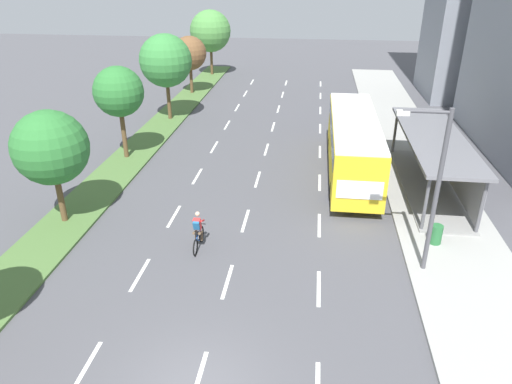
{
  "coord_description": "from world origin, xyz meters",
  "views": [
    {
      "loc": [
        2.95,
        -9.47,
        11.09
      ],
      "look_at": [
        0.42,
        10.75,
        1.2
      ],
      "focal_mm": 33.29,
      "sensor_mm": 36.0,
      "label": 1
    }
  ],
  "objects_px": {
    "bus": "(353,140)",
    "median_tree_third": "(119,92)",
    "median_tree_fourth": "(166,61)",
    "streetlight": "(434,182)",
    "median_tree_second": "(51,148)",
    "cyclist": "(198,232)",
    "bus_shelter": "(437,157)",
    "median_tree_fifth": "(190,53)",
    "trash_bin": "(436,234)",
    "median_tree_farthest": "(210,31)"
  },
  "relations": [
    {
      "from": "bus_shelter",
      "to": "median_tree_second",
      "type": "bearing_deg",
      "value": -161.78
    },
    {
      "from": "median_tree_farthest",
      "to": "cyclist",
      "type": "bearing_deg",
      "value": -79.06
    },
    {
      "from": "streetlight",
      "to": "trash_bin",
      "type": "distance_m",
      "value": 4.0
    },
    {
      "from": "trash_bin",
      "to": "median_tree_second",
      "type": "bearing_deg",
      "value": -179.93
    },
    {
      "from": "bus",
      "to": "median_tree_third",
      "type": "height_order",
      "value": "median_tree_third"
    },
    {
      "from": "median_tree_second",
      "to": "streetlight",
      "type": "xyz_separation_m",
      "value": [
        15.86,
        -1.97,
        0.15
      ]
    },
    {
      "from": "bus",
      "to": "median_tree_third",
      "type": "distance_m",
      "value": 13.97
    },
    {
      "from": "median_tree_third",
      "to": "median_tree_fifth",
      "type": "relative_size",
      "value": 1.1
    },
    {
      "from": "cyclist",
      "to": "trash_bin",
      "type": "height_order",
      "value": "cyclist"
    },
    {
      "from": "median_tree_second",
      "to": "trash_bin",
      "type": "distance_m",
      "value": 17.19
    },
    {
      "from": "bus",
      "to": "median_tree_third",
      "type": "bearing_deg",
      "value": 176.77
    },
    {
      "from": "cyclist",
      "to": "median_tree_second",
      "type": "distance_m",
      "value": 7.55
    },
    {
      "from": "median_tree_third",
      "to": "median_tree_fourth",
      "type": "xyz_separation_m",
      "value": [
        0.41,
        8.18,
        0.32
      ]
    },
    {
      "from": "median_tree_second",
      "to": "median_tree_fourth",
      "type": "height_order",
      "value": "median_tree_fourth"
    },
    {
      "from": "median_tree_fifth",
      "to": "median_tree_third",
      "type": "bearing_deg",
      "value": -90.33
    },
    {
      "from": "bus",
      "to": "median_tree_farthest",
      "type": "xyz_separation_m",
      "value": [
        -13.5,
        25.33,
        2.53
      ]
    },
    {
      "from": "bus",
      "to": "median_tree_third",
      "type": "relative_size",
      "value": 2.02
    },
    {
      "from": "median_tree_third",
      "to": "median_tree_farthest",
      "type": "height_order",
      "value": "median_tree_farthest"
    },
    {
      "from": "median_tree_fourth",
      "to": "trash_bin",
      "type": "bearing_deg",
      "value": -44.6
    },
    {
      "from": "median_tree_farthest",
      "to": "median_tree_third",
      "type": "bearing_deg",
      "value": -90.67
    },
    {
      "from": "median_tree_farthest",
      "to": "streetlight",
      "type": "height_order",
      "value": "median_tree_farthest"
    },
    {
      "from": "bus_shelter",
      "to": "median_tree_fourth",
      "type": "bearing_deg",
      "value": 149.37
    },
    {
      "from": "cyclist",
      "to": "median_tree_second",
      "type": "bearing_deg",
      "value": 168.21
    },
    {
      "from": "median_tree_fourth",
      "to": "trash_bin",
      "type": "relative_size",
      "value": 7.48
    },
    {
      "from": "cyclist",
      "to": "median_tree_third",
      "type": "bearing_deg",
      "value": 125.65
    },
    {
      "from": "median_tree_farthest",
      "to": "bus",
      "type": "bearing_deg",
      "value": -61.95
    },
    {
      "from": "streetlight",
      "to": "bus",
      "type": "bearing_deg",
      "value": 103.03
    },
    {
      "from": "bus_shelter",
      "to": "streetlight",
      "type": "relative_size",
      "value": 1.64
    },
    {
      "from": "median_tree_farthest",
      "to": "trash_bin",
      "type": "height_order",
      "value": "median_tree_farthest"
    },
    {
      "from": "bus",
      "to": "median_tree_second",
      "type": "height_order",
      "value": "median_tree_second"
    },
    {
      "from": "cyclist",
      "to": "median_tree_third",
      "type": "relative_size",
      "value": 0.33
    },
    {
      "from": "bus_shelter",
      "to": "cyclist",
      "type": "distance_m",
      "value": 13.41
    },
    {
      "from": "median_tree_fourth",
      "to": "streetlight",
      "type": "distance_m",
      "value": 24.05
    },
    {
      "from": "cyclist",
      "to": "median_tree_fourth",
      "type": "height_order",
      "value": "median_tree_fourth"
    },
    {
      "from": "median_tree_third",
      "to": "median_tree_farthest",
      "type": "xyz_separation_m",
      "value": [
        0.29,
        24.55,
        0.39
      ]
    },
    {
      "from": "cyclist",
      "to": "median_tree_second",
      "type": "relative_size",
      "value": 0.34
    },
    {
      "from": "bus",
      "to": "median_tree_fourth",
      "type": "bearing_deg",
      "value": 146.18
    },
    {
      "from": "median_tree_second",
      "to": "median_tree_fifth",
      "type": "relative_size",
      "value": 1.04
    },
    {
      "from": "median_tree_third",
      "to": "cyclist",
      "type": "bearing_deg",
      "value": -54.35
    },
    {
      "from": "bus",
      "to": "median_tree_fifth",
      "type": "relative_size",
      "value": 2.21
    },
    {
      "from": "trash_bin",
      "to": "median_tree_farthest",
      "type": "bearing_deg",
      "value": 117.04
    },
    {
      "from": "bus_shelter",
      "to": "bus",
      "type": "xyz_separation_m",
      "value": [
        -4.28,
        1.49,
        0.2
      ]
    },
    {
      "from": "cyclist",
      "to": "median_tree_farthest",
      "type": "bearing_deg",
      "value": 100.94
    },
    {
      "from": "median_tree_fourth",
      "to": "median_tree_fifth",
      "type": "xyz_separation_m",
      "value": [
        -0.31,
        8.18,
        -0.83
      ]
    },
    {
      "from": "bus",
      "to": "trash_bin",
      "type": "distance_m",
      "value": 8.19
    },
    {
      "from": "bus_shelter",
      "to": "median_tree_fifth",
      "type": "distance_m",
      "value": 25.95
    },
    {
      "from": "bus_shelter",
      "to": "cyclist",
      "type": "height_order",
      "value": "bus_shelter"
    },
    {
      "from": "median_tree_fourth",
      "to": "streetlight",
      "type": "xyz_separation_m",
      "value": [
        15.55,
        -18.34,
        -0.64
      ]
    },
    {
      "from": "median_tree_fourth",
      "to": "median_tree_farthest",
      "type": "relative_size",
      "value": 0.96
    },
    {
      "from": "median_tree_fifth",
      "to": "median_tree_farthest",
      "type": "height_order",
      "value": "median_tree_farthest"
    }
  ]
}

